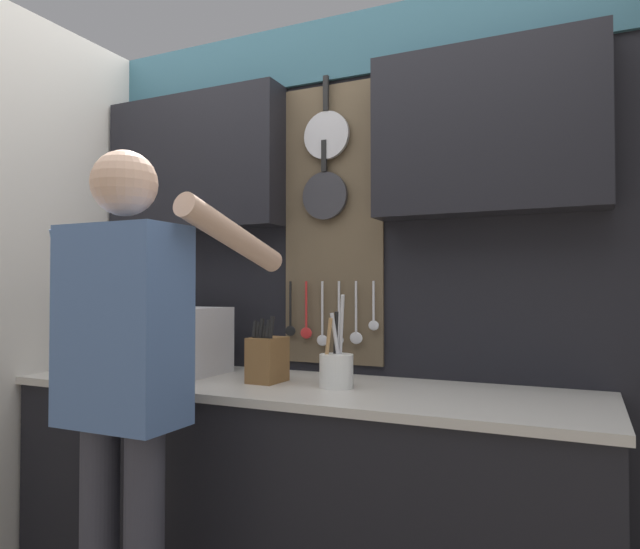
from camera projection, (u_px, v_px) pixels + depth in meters
name	position (u px, v px, depth m)	size (l,w,h in m)	color
base_cabinet_counter	(294.00, 503.00, 2.14)	(2.21, 0.66, 0.88)	black
back_wall_unit	(326.00, 234.00, 2.43)	(2.78, 0.20, 2.41)	black
side_wall	(0.00, 298.00, 2.28)	(0.04, 1.60, 2.41)	silver
microwave	(163.00, 341.00, 2.40)	(0.46, 0.38, 0.28)	silver
knife_block	(267.00, 359.00, 2.18)	(0.12, 0.15, 0.26)	brown
utensil_crock	(336.00, 368.00, 2.06)	(0.12, 0.12, 0.34)	white
person	(126.00, 368.00, 1.77)	(0.54, 0.65, 1.67)	#383842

